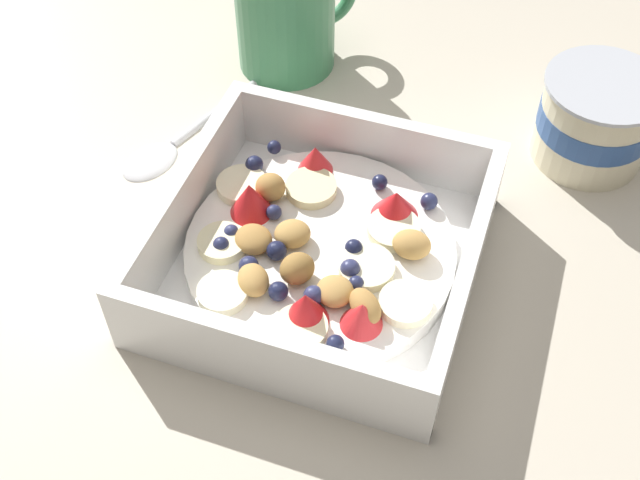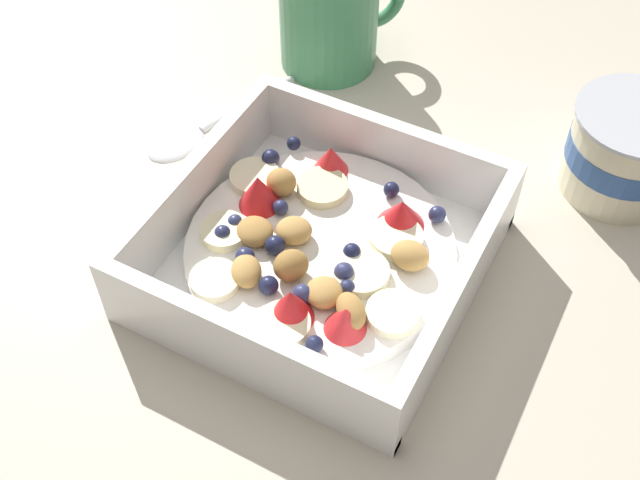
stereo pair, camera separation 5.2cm
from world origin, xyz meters
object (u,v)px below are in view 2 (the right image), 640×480
object	(u,v)px
fruit_bowl	(319,251)
coffee_mug	(331,14)
spoon	(203,125)
yogurt_cup	(627,150)

from	to	relation	value
fruit_bowl	coffee_mug	bearing A→B (deg)	115.61
spoon	coffee_mug	distance (m)	0.14
coffee_mug	fruit_bowl	bearing A→B (deg)	-64.39
fruit_bowl	coffee_mug	xyz separation A→B (m)	(-0.10, 0.20, 0.03)
yogurt_cup	coffee_mug	bearing A→B (deg)	172.52
spoon	yogurt_cup	size ratio (longest dim) A/B	1.96
yogurt_cup	coffee_mug	distance (m)	0.25
fruit_bowl	yogurt_cup	world-z (taller)	yogurt_cup
yogurt_cup	spoon	bearing A→B (deg)	-162.97
yogurt_cup	coffee_mug	size ratio (longest dim) A/B	0.88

